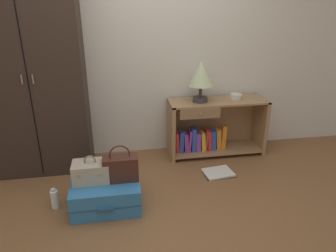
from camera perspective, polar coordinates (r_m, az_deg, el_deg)
ground_plane at (r=2.76m, az=-1.84°, el=-17.69°), size 9.00×9.00×0.00m
back_wall at (r=3.64m, az=-5.46°, el=14.66°), size 6.40×0.10×2.60m
wardrobe at (r=3.48m, az=-23.30°, el=8.71°), size 1.01×0.47×2.13m
bookshelf at (r=3.81m, az=7.99°, el=-0.37°), size 1.15×0.39×0.67m
table_lamp at (r=3.54m, az=6.02°, el=9.23°), size 0.29×0.29×0.47m
bowl at (r=3.79m, az=12.20°, el=5.30°), size 0.14×0.14×0.06m
suitcase_large at (r=2.97m, az=-11.19°, el=-11.90°), size 0.61×0.50×0.25m
train_case at (r=2.89m, az=-13.81°, el=-8.04°), size 0.32×0.22×0.25m
handbag at (r=2.85m, az=-8.62°, el=-7.47°), size 0.31×0.16×0.34m
bottle at (r=3.08m, az=-19.88°, el=-12.36°), size 0.07×0.07×0.20m
open_book_on_floor at (r=3.50m, az=9.07°, el=-8.37°), size 0.34×0.28×0.02m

